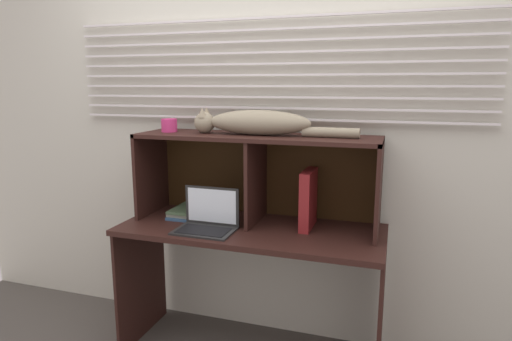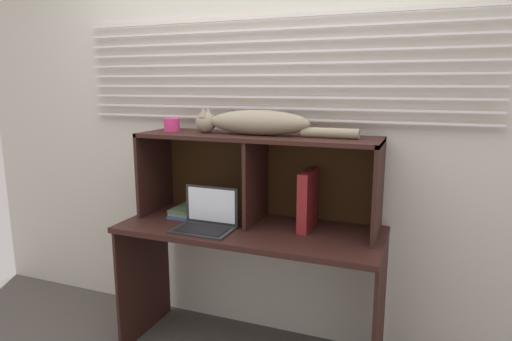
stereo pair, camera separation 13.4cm
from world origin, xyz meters
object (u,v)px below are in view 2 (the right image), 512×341
(binder_upright, at_px, (308,200))
(book_stack, at_px, (193,210))
(small_basket, at_px, (172,125))
(cat, at_px, (255,123))
(laptop, at_px, (206,220))

(binder_upright, bearing_deg, book_stack, 179.97)
(binder_upright, relative_size, small_basket, 3.48)
(cat, xyz_separation_m, small_basket, (-0.52, 0.00, -0.03))
(binder_upright, distance_m, book_stack, 0.71)
(binder_upright, distance_m, small_basket, 0.90)
(laptop, distance_m, small_basket, 0.61)
(book_stack, xyz_separation_m, small_basket, (-0.12, -0.00, 0.51))
(cat, bearing_deg, small_basket, 180.00)
(cat, distance_m, binder_upright, 0.50)
(laptop, height_order, binder_upright, binder_upright)
(laptop, height_order, book_stack, laptop)
(cat, relative_size, small_basket, 10.04)
(laptop, distance_m, book_stack, 0.29)
(laptop, relative_size, small_basket, 3.43)
(book_stack, distance_m, small_basket, 0.52)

